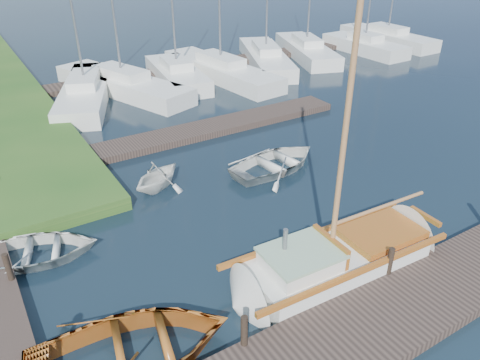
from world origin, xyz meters
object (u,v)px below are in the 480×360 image
marina_boat_7 (387,36)px  tender_b (157,173)px  mooring_post_2 (390,261)px  marina_boat_6 (365,45)px  sailboat (340,261)px  marina_boat_1 (122,83)px  marina_boat_5 (306,49)px  marina_boat_2 (177,73)px  tender_c (276,160)px  marina_boat_0 (86,90)px  tender_a (34,249)px  mooring_post_4 (8,267)px  marina_boat_4 (266,57)px  mooring_post_1 (244,331)px  marina_boat_3 (221,69)px  dinghy (132,345)px

marina_boat_7 → tender_b: bearing=115.0°
mooring_post_2 → marina_boat_6: marina_boat_6 is taller
sailboat → marina_boat_6: (18.40, 17.49, 0.22)m
mooring_post_2 → marina_boat_7: 28.86m
marina_boat_1 → marina_boat_5: size_ratio=0.88×
marina_boat_2 → marina_boat_6: 14.80m
tender_c → marina_boat_0: 12.48m
tender_a → tender_c: (9.04, 0.89, 0.04)m
mooring_post_4 → marina_boat_4: 23.11m
mooring_post_1 → marina_boat_4: marina_boat_4 is taller
mooring_post_4 → tender_c: bearing=10.7°
mooring_post_2 → marina_boat_0: bearing=98.2°
marina_boat_0 → marina_boat_5: size_ratio=0.86×
tender_c → marina_boat_5: bearing=-50.0°
sailboat → mooring_post_2: bearing=-50.3°
marina_boat_4 → mooring_post_4: bearing=151.9°
mooring_post_4 → marina_boat_7: size_ratio=0.07×
mooring_post_2 → tender_a: (-7.76, 5.96, -0.34)m
marina_boat_3 → marina_boat_5: marina_boat_3 is taller
dinghy → marina_boat_1: size_ratio=0.41×
tender_b → marina_boat_5: marina_boat_5 is taller
marina_boat_0 → marina_boat_1: marina_boat_1 is taller
sailboat → tender_b: 7.32m
marina_boat_2 → marina_boat_4: size_ratio=1.13×
mooring_post_4 → marina_boat_4: marina_boat_4 is taller
mooring_post_1 → marina_boat_1: size_ratio=0.07×
tender_c → marina_boat_6: 20.07m
tender_c → marina_boat_0: marina_boat_0 is taller
tender_a → tender_c: 9.09m
mooring_post_2 → mooring_post_4: size_ratio=1.00×
mooring_post_1 → marina_boat_6: size_ratio=0.09×
tender_a → marina_boat_5: size_ratio=0.28×
tender_a → marina_boat_2: size_ratio=0.31×
marina_boat_3 → tender_a: bearing=127.0°
tender_b → mooring_post_1: bearing=141.8°
marina_boat_2 → tender_b: bearing=160.7°
marina_boat_4 → marina_boat_7: marina_boat_7 is taller
marina_boat_4 → marina_boat_3: bearing=126.7°
mooring_post_2 → mooring_post_1: bearing=180.0°
marina_boat_0 → marina_boat_7: bearing=-65.8°
marina_boat_7 → tender_a: bearing=114.6°
tender_c → marina_boat_5: marina_boat_5 is taller
marina_boat_4 → dinghy: bearing=161.8°
tender_b → marina_boat_2: (6.01, 11.17, -0.01)m
mooring_post_4 → tender_b: bearing=28.7°
mooring_post_2 → tender_b: size_ratio=0.36×
mooring_post_1 → marina_boat_4: bearing=54.3°
marina_boat_1 → marina_boat_6: marina_boat_1 is taller
sailboat → marina_boat_3: marina_boat_3 is taller
tender_a → marina_boat_4: (17.28, 13.51, 0.20)m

